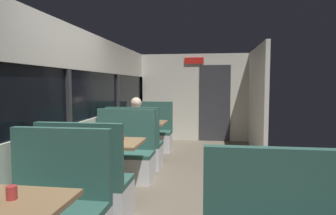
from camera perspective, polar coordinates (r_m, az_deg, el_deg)
The scene contains 13 objects.
ground_plane at distance 4.04m, azimuth 1.21°, elevation -17.40°, with size 3.30×9.20×0.02m, color #665B4C.
carriage_window_panel_left at distance 4.20m, azimuth -18.81°, elevation -1.04°, with size 0.09×8.48×2.30m.
carriage_end_bulkhead at distance 7.93m, azimuth 5.45°, elevation 1.87°, with size 2.90×0.11×2.30m.
carriage_aisle_panel_right at distance 6.80m, azimuth 16.71°, elevation 1.37°, with size 0.08×2.40×2.30m, color beige.
dining_table_mid_window at distance 4.06m, azimuth -11.51°, elevation -7.77°, with size 0.90×0.70×0.74m.
bench_mid_window_facing_end at distance 3.52m, azimuth -15.44°, elevation -15.04°, with size 0.95×0.50×1.10m.
bench_mid_window_facing_entry at distance 4.78m, azimuth -8.56°, elevation -9.71°, with size 0.95×0.50×1.10m.
dining_table_far_window at distance 6.04m, azimuth -4.71°, elevation -3.68°, with size 0.90×0.70×0.74m.
bench_far_window_facing_end at distance 5.43m, azimuth -6.38°, elevation -7.96°, with size 0.95×0.50×1.10m.
bench_far_window_facing_entry at distance 6.77m, azimuth -3.35°, elevation -5.46°, with size 0.95×0.50×1.10m.
seated_passenger at distance 5.46m, azimuth -6.21°, elevation -5.65°, with size 0.47×0.55×1.26m.
coffee_cup_primary at distance 2.26m, azimuth -27.88°, elevation -14.30°, with size 0.07×0.07×0.09m.
coffee_cup_secondary at distance 4.08m, azimuth -8.90°, elevation -5.60°, with size 0.07×0.07×0.09m.
Camera 1 is at (0.47, -3.72, 1.49)m, focal length 31.67 mm.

